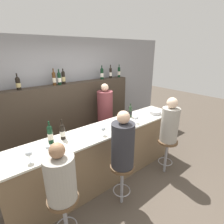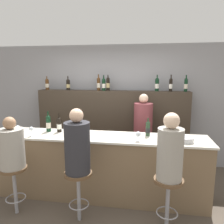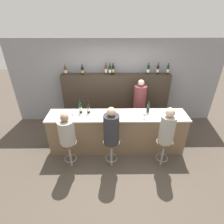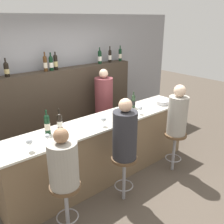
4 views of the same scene
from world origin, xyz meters
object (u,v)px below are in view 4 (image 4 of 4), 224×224
wine_bottle_backbar_4 (56,62)px  bartender (104,112)px  wine_glass_0 (29,142)px  wine_bottle_backbar_6 (110,56)px  wine_bottle_backbar_1 (6,69)px  wine_bottle_backbar_7 (120,54)px  guest_seated_left (63,162)px  wine_bottle_counter_1 (60,122)px  bar_stool_right (175,142)px  wine_bottle_backbar_2 (45,63)px  bar_stool_middle (124,167)px  wine_bottle_backbar_3 (51,63)px  wine_glass_2 (103,119)px  wine_bottle_counter_0 (47,124)px  guest_seated_middle (125,133)px  wine_glass_1 (47,137)px  metal_bowl (162,102)px  guest_seated_right (178,113)px  wine_bottle_counter_2 (133,101)px  bar_stool_left (66,196)px  wine_bottle_backbar_5 (100,57)px  wine_glass_3 (140,108)px

wine_bottle_backbar_4 → bartender: 1.35m
wine_glass_0 → wine_bottle_backbar_6: bearing=30.6°
wine_bottle_backbar_1 → wine_bottle_backbar_7: wine_bottle_backbar_7 is taller
wine_bottle_backbar_6 → guest_seated_left: bearing=-140.0°
wine_bottle_counter_1 → bar_stool_right: bearing=-23.4°
wine_bottle_backbar_7 → bartender: 1.38m
wine_bottle_counter_1 → bar_stool_right: (1.74, -0.75, -0.61)m
wine_bottle_backbar_2 → bar_stool_middle: size_ratio=0.48×
wine_bottle_backbar_3 → wine_glass_2: wine_bottle_backbar_3 is taller
wine_bottle_counter_0 → guest_seated_middle: guest_seated_middle is taller
wine_bottle_backbar_1 → wine_bottle_backbar_7: size_ratio=0.92×
wine_glass_1 → wine_glass_2: size_ratio=0.99×
wine_bottle_backbar_2 → wine_glass_1: (-0.76, -1.47, -0.64)m
wine_bottle_backbar_1 → wine_bottle_backbar_4: size_ratio=0.92×
wine_bottle_backbar_1 → wine_bottle_backbar_3: 0.79m
wine_bottle_backbar_7 → metal_bowl: bearing=-98.0°
wine_bottle_backbar_7 → guest_seated_right: bearing=-103.4°
wine_bottle_backbar_6 → metal_bowl: bearing=-86.1°
wine_bottle_counter_2 → wine_glass_0: size_ratio=1.77×
wine_bottle_backbar_6 → wine_glass_0: (-2.48, -1.47, -0.63)m
wine_glass_2 → bar_stool_left: wine_glass_2 is taller
bar_stool_right → wine_glass_1: bearing=167.6°
wine_bottle_backbar_3 → metal_bowl: bearing=-43.6°
wine_bottle_backbar_1 → wine_bottle_backbar_4: (0.88, 0.00, 0.02)m
bartender → wine_bottle_backbar_1: bearing=164.9°
wine_bottle_backbar_3 → wine_glass_0: size_ratio=1.98×
wine_bottle_counter_0 → wine_bottle_backbar_2: wine_bottle_backbar_2 is taller
wine_glass_0 → bar_stool_right: wine_glass_0 is taller
wine_bottle_backbar_2 → bar_stool_middle: bearing=-85.9°
wine_bottle_backbar_7 → bar_stool_right: size_ratio=0.46×
wine_bottle_backbar_3 → wine_bottle_counter_0: bearing=-121.6°
wine_bottle_backbar_7 → wine_bottle_backbar_1: bearing=-180.0°
wine_bottle_counter_2 → wine_bottle_backbar_6: size_ratio=0.86×
bar_stool_middle → bartender: bartender is taller
wine_bottle_counter_0 → wine_bottle_counter_1: 0.19m
wine_bottle_backbar_5 → guest_seated_left: (-2.02, -1.92, -0.77)m
wine_bottle_counter_1 → wine_bottle_counter_0: bearing=-180.0°
wine_bottle_backbar_4 → wine_bottle_backbar_7: bearing=0.0°
wine_glass_1 → wine_glass_3: 1.67m
wine_bottle_counter_2 → bar_stool_right: (0.27, -0.75, -0.60)m
guest_seated_middle → wine_bottle_backbar_4: bearing=88.1°
wine_glass_0 → wine_glass_3: size_ratio=1.11×
wine_bottle_backbar_1 → guest_seated_left: bearing=-94.0°
wine_bottle_backbar_4 → wine_glass_0: (-1.20, -1.47, -0.63)m
wine_bottle_backbar_2 → guest_seated_middle: 2.05m
wine_bottle_backbar_1 → guest_seated_right: wine_bottle_backbar_1 is taller
wine_glass_1 → bar_stool_middle: 1.17m
guest_seated_middle → wine_bottle_counter_0: bearing=134.9°
bar_stool_middle → guest_seated_middle: (0.00, -0.00, 0.53)m
wine_bottle_backbar_6 → wine_glass_2: wine_bottle_backbar_6 is taller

